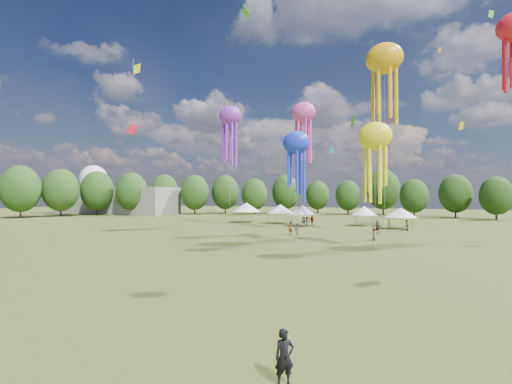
% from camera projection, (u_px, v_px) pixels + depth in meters
% --- Properties ---
extents(ground, '(300.00, 300.00, 0.00)m').
position_uv_depth(ground, '(135.00, 317.00, 16.84)').
color(ground, '#384416').
rests_on(ground, ground).
extents(observer_main, '(0.73, 0.69, 1.68)m').
position_uv_depth(observer_main, '(284.00, 357.00, 10.80)').
color(observer_main, black).
rests_on(observer_main, ground).
extents(spectator_near, '(1.01, 0.98, 1.64)m').
position_uv_depth(spectator_near, '(297.00, 229.00, 51.24)').
color(spectator_near, gray).
rests_on(spectator_near, ground).
extents(spectators_far, '(18.00, 18.68, 1.92)m').
position_uv_depth(spectators_far, '(339.00, 225.00, 58.48)').
color(spectators_far, gray).
rests_on(spectators_far, ground).
extents(festival_tents, '(35.66, 9.70, 4.13)m').
position_uv_depth(festival_tents, '(306.00, 209.00, 69.22)').
color(festival_tents, '#47474C').
rests_on(festival_tents, ground).
extents(show_kites, '(48.79, 22.52, 31.19)m').
position_uv_depth(show_kites, '(368.00, 96.00, 51.99)').
color(show_kites, '#DD41A8').
rests_on(show_kites, ground).
extents(small_kites, '(70.45, 63.27, 42.65)m').
position_uv_depth(small_kites, '(344.00, 33.00, 54.01)').
color(small_kites, '#DD41A8').
rests_on(small_kites, ground).
extents(treeline, '(201.57, 95.24, 13.43)m').
position_uv_depth(treeline, '(328.00, 191.00, 75.90)').
color(treeline, '#38281C').
rests_on(treeline, ground).
extents(hangar, '(40.00, 12.00, 8.00)m').
position_uv_depth(hangar, '(116.00, 201.00, 111.36)').
color(hangar, gray).
rests_on(hangar, ground).
extents(radome, '(9.00, 9.00, 16.00)m').
position_uv_depth(radome, '(94.00, 183.00, 123.22)').
color(radome, white).
rests_on(radome, ground).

